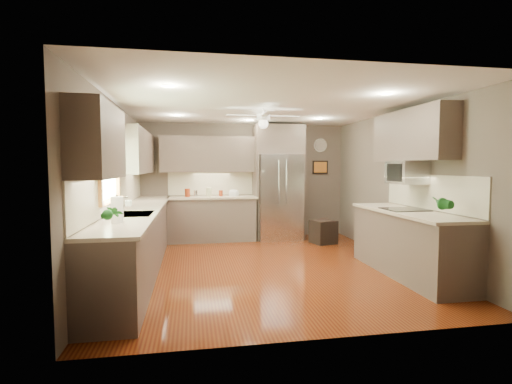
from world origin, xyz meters
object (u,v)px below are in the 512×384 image
object	(u,v)px
canister_b	(196,193)
refrigerator	(279,184)
canister_c	(209,192)
paper_towel	(117,210)
microwave	(407,173)
stool	(323,232)
soap_bottle	(129,203)
potted_plant_left	(112,213)
bowl	(234,195)
canister_d	(221,193)
potted_plant_right	(441,203)
canister_a	(187,193)

from	to	relation	value
canister_b	refrigerator	world-z (taller)	refrigerator
canister_c	paper_towel	xyz separation A→B (m)	(-1.18, -3.49, 0.05)
microwave	stool	bearing A→B (deg)	104.56
canister_b	canister_c	bearing A→B (deg)	-1.47
canister_c	paper_towel	distance (m)	3.69
soap_bottle	potted_plant_left	bearing A→B (deg)	-85.88
canister_c	potted_plant_left	xyz separation A→B (m)	(-1.14, -3.97, 0.08)
soap_bottle	bowl	distance (m)	2.82
soap_bottle	stool	world-z (taller)	soap_bottle
canister_b	paper_towel	world-z (taller)	paper_towel
soap_bottle	microwave	distance (m)	4.16
canister_d	refrigerator	distance (m)	1.26
potted_plant_right	canister_c	bearing A→B (deg)	126.28
canister_c	potted_plant_right	size ratio (longest dim) A/B	0.55
soap_bottle	paper_towel	world-z (taller)	paper_towel
canister_b	bowl	bearing A→B (deg)	0.68
bowl	microwave	bearing A→B (deg)	-50.22
canister_a	stool	size ratio (longest dim) A/B	0.34
potted_plant_right	microwave	world-z (taller)	microwave
potted_plant_right	refrigerator	size ratio (longest dim) A/B	0.14
refrigerator	soap_bottle	bearing A→B (deg)	-142.57
canister_c	microwave	xyz separation A→B (m)	(2.82, -2.74, 0.45)
canister_c	stool	size ratio (longest dim) A/B	0.36
potted_plant_left	microwave	world-z (taller)	microwave
canister_d	bowl	bearing A→B (deg)	-3.50
potted_plant_right	soap_bottle	bearing A→B (deg)	158.85
refrigerator	microwave	xyz separation A→B (m)	(1.33, -2.71, 0.29)
canister_a	canister_b	bearing A→B (deg)	1.41
canister_b	paper_towel	xyz separation A→B (m)	(-0.91, -3.50, 0.07)
refrigerator	canister_b	bearing A→B (deg)	178.80
microwave	potted_plant_right	bearing A→B (deg)	-96.98
canister_a	stool	xyz separation A→B (m)	(2.73, -0.67, -0.78)
soap_bottle	potted_plant_right	xyz separation A→B (m)	(3.98, -1.54, 0.08)
potted_plant_right	refrigerator	world-z (taller)	refrigerator
canister_a	potted_plant_right	distance (m)	4.85
canister_c	refrigerator	world-z (taller)	refrigerator
microwave	paper_towel	distance (m)	4.09
soap_bottle	potted_plant_left	xyz separation A→B (m)	(0.13, -1.83, 0.07)
canister_c	canister_d	bearing A→B (deg)	7.57
canister_c	microwave	size ratio (longest dim) A/B	0.34
canister_c	canister_a	bearing A→B (deg)	179.63
canister_a	canister_c	distance (m)	0.44
soap_bottle	potted_plant_left	distance (m)	1.83
canister_b	microwave	size ratio (longest dim) A/B	0.23
potted_plant_left	potted_plant_right	xyz separation A→B (m)	(3.85, 0.29, 0.01)
microwave	canister_a	bearing A→B (deg)	139.99
potted_plant_right	paper_towel	world-z (taller)	potted_plant_right
canister_d	refrigerator	xyz separation A→B (m)	(1.24, -0.06, 0.19)
refrigerator	paper_towel	distance (m)	4.38
bowl	canister_b	bearing A→B (deg)	-179.32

